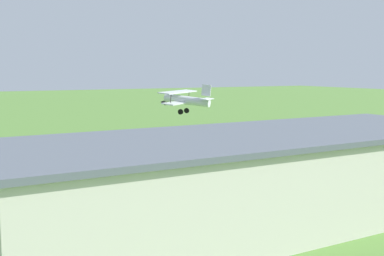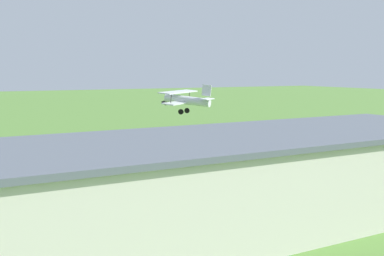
{
  "view_description": "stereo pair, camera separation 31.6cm",
  "coord_description": "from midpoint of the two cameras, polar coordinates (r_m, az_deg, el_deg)",
  "views": [
    {
      "loc": [
        19.5,
        57.07,
        10.55
      ],
      "look_at": [
        -4.93,
        11.51,
        4.46
      ],
      "focal_mm": 46.52,
      "sensor_mm": 36.0,
      "label": 1
    },
    {
      "loc": [
        19.22,
        57.22,
        10.55
      ],
      "look_at": [
        -4.93,
        11.51,
        4.46
      ],
      "focal_mm": 46.52,
      "sensor_mm": 36.0,
      "label": 2
    }
  ],
  "objects": [
    {
      "name": "hangar",
      "position": [
        35.09,
        7.81,
        -5.57
      ],
      "size": [
        37.26,
        14.49,
        6.23
      ],
      "color": "beige",
      "rests_on": "ground_plane"
    },
    {
      "name": "person_crossing_taxiway",
      "position": [
        45.53,
        -16.52,
        -5.95
      ],
      "size": [
        0.46,
        0.46,
        1.59
      ],
      "color": "#72338C",
      "rests_on": "ground_plane"
    },
    {
      "name": "person_near_hangar_door",
      "position": [
        45.0,
        -20.57,
        -6.19
      ],
      "size": [
        0.52,
        0.52,
        1.68
      ],
      "color": "orange",
      "rests_on": "ground_plane"
    },
    {
      "name": "biplane",
      "position": [
        58.98,
        -0.66,
        3.31
      ],
      "size": [
        7.82,
        7.3,
        3.54
      ],
      "color": "silver"
    },
    {
      "name": "ground_plane",
      "position": [
        61.25,
        -9.02,
        -3.29
      ],
      "size": [
        400.0,
        400.0,
        0.0
      ],
      "primitive_type": "plane",
      "color": "#568438"
    }
  ]
}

